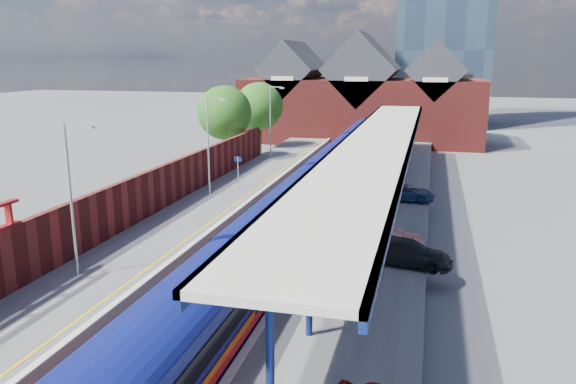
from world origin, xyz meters
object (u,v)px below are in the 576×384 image
lamp_post_d (272,117)px  parked_car_dark (407,252)px  parked_car_blue (405,193)px  parked_car_silver (385,240)px  lamp_post_b (73,190)px  platform_sign (238,167)px  lamp_post_c (210,140)px  train (317,186)px

lamp_post_d → parked_car_dark: (14.42, -27.01, -3.37)m
parked_car_blue → parked_car_silver: bearing=-179.4°
parked_car_silver → parked_car_dark: size_ratio=0.94×
lamp_post_b → platform_sign: lamp_post_b is taller
lamp_post_b → lamp_post_d: bearing=90.0°
lamp_post_c → parked_car_silver: size_ratio=1.74×
parked_car_dark → platform_sign: bearing=55.1°
lamp_post_d → parked_car_blue: (13.72, -14.38, -3.43)m
parked_car_silver → platform_sign: bearing=39.0°
lamp_post_b → parked_car_silver: lamp_post_b is taller
lamp_post_d → lamp_post_c: bearing=-90.0°
parked_car_silver → lamp_post_b: bearing=109.3°
parked_car_blue → parked_car_dark: bearing=-173.6°
lamp_post_b → lamp_post_c: same height
train → parked_car_blue: size_ratio=16.43×
lamp_post_b → lamp_post_d: same height
train → lamp_post_b: 17.90m
lamp_post_b → parked_car_blue: bearing=52.1°
train → lamp_post_c: bearing=178.8°
train → parked_car_silver: bearing=-60.0°
lamp_post_c → parked_car_blue: lamp_post_c is taller
lamp_post_b → parked_car_silver: size_ratio=1.74×
train → lamp_post_d: 18.21m
train → parked_car_blue: train is taller
platform_sign → parked_car_dark: platform_sign is taller
train → platform_sign: (-6.49, 2.17, 0.57)m
platform_sign → lamp_post_c: bearing=-124.3°
parked_car_silver → parked_car_dark: (1.20, -1.54, -0.04)m
parked_car_dark → lamp_post_c: bearing=62.6°
lamp_post_c → parked_car_dark: size_ratio=1.63×
lamp_post_d → parked_car_silver: lamp_post_d is taller
lamp_post_b → lamp_post_d: (0.00, 32.00, 0.00)m
lamp_post_b → parked_car_silver: (13.22, 6.53, -3.33)m
parked_car_dark → parked_car_blue: 12.65m
train → lamp_post_c: (-7.86, 0.17, 2.87)m
train → parked_car_dark: bearing=-58.8°
train → platform_sign: bearing=161.5°
platform_sign → parked_car_silver: (11.86, -11.47, -1.03)m
train → lamp_post_b: lamp_post_b is taller
train → parked_car_silver: size_ratio=16.35×
train → parked_car_dark: size_ratio=15.39×
lamp_post_b → lamp_post_c: 16.00m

